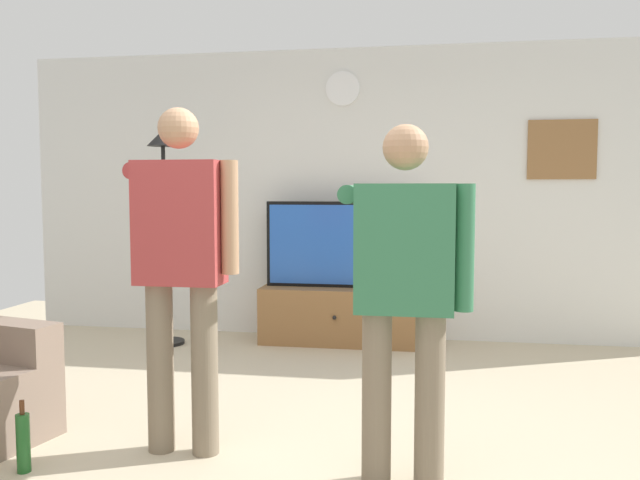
# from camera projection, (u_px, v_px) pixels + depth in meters

# --- Properties ---
(ground_plane) EXTENTS (8.40, 8.40, 0.00)m
(ground_plane) POSITION_uv_depth(u_px,v_px,m) (286.00, 465.00, 3.22)
(ground_plane) COLOR beige
(back_wall) EXTENTS (6.40, 0.10, 2.70)m
(back_wall) POSITION_uv_depth(u_px,v_px,m) (354.00, 194.00, 6.01)
(back_wall) COLOR silver
(back_wall) RESTS_ON ground_plane
(tv_stand) EXTENTS (1.40, 0.45, 0.51)m
(tv_stand) POSITION_uv_depth(u_px,v_px,m) (338.00, 316.00, 5.77)
(tv_stand) COLOR olive
(tv_stand) RESTS_ON ground_plane
(television) EXTENTS (1.33, 0.07, 0.78)m
(television) POSITION_uv_depth(u_px,v_px,m) (339.00, 245.00, 5.77)
(television) COLOR black
(television) RESTS_ON tv_stand
(wall_clock) EXTENTS (0.32, 0.03, 0.32)m
(wall_clock) POSITION_uv_depth(u_px,v_px,m) (343.00, 89.00, 5.90)
(wall_clock) COLOR white
(framed_picture) EXTENTS (0.58, 0.04, 0.52)m
(framed_picture) POSITION_uv_depth(u_px,v_px,m) (562.00, 150.00, 5.62)
(framed_picture) COLOR olive
(floor_lamp) EXTENTS (0.32, 0.32, 1.92)m
(floor_lamp) POSITION_uv_depth(u_px,v_px,m) (164.00, 192.00, 5.67)
(floor_lamp) COLOR black
(floor_lamp) RESTS_ON ground_plane
(person_standing_nearer_lamp) EXTENTS (0.63, 0.78, 1.81)m
(person_standing_nearer_lamp) POSITION_uv_depth(u_px,v_px,m) (181.00, 257.00, 3.32)
(person_standing_nearer_lamp) COLOR #7A6B56
(person_standing_nearer_lamp) RESTS_ON ground_plane
(person_standing_nearer_couch) EXTENTS (0.63, 0.78, 1.69)m
(person_standing_nearer_couch) POSITION_uv_depth(u_px,v_px,m) (404.00, 282.00, 2.96)
(person_standing_nearer_couch) COLOR #7A6B56
(person_standing_nearer_couch) RESTS_ON ground_plane
(beverage_bottle) EXTENTS (0.07, 0.07, 0.36)m
(beverage_bottle) POSITION_uv_depth(u_px,v_px,m) (23.00, 442.00, 3.13)
(beverage_bottle) COLOR #1E5923
(beverage_bottle) RESTS_ON ground_plane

